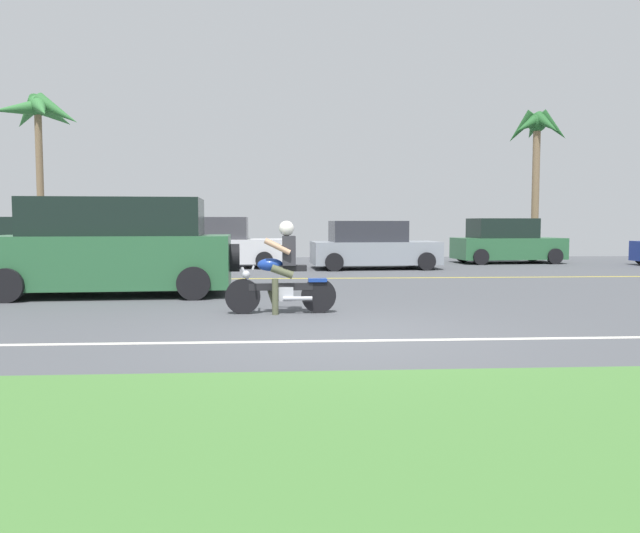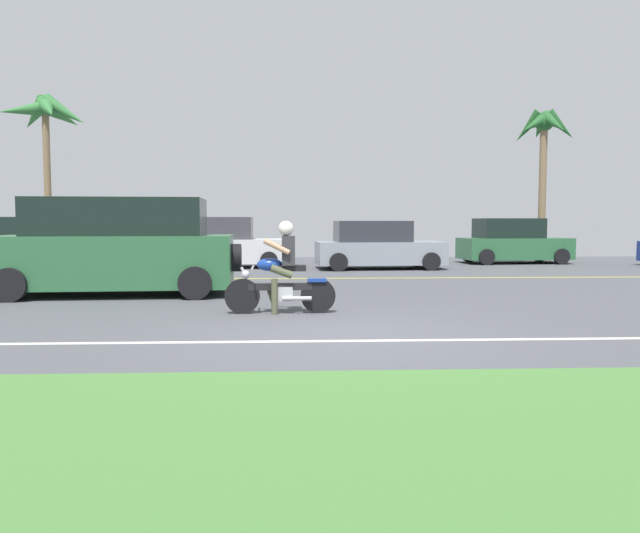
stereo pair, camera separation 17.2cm
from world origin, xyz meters
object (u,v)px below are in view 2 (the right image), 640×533
Objects in this scene: suv_nearby at (117,248)px; parked_car_3 at (512,242)px; palm_tree_0 at (47,119)px; parked_car_1 at (220,244)px; parked_car_2 at (377,246)px; parked_car_0 at (56,245)px; motorcyclist at (281,274)px; palm_tree_1 at (543,137)px.

suv_nearby reaches higher than parked_car_3.
parked_car_3 is 17.55m from palm_tree_0.
parked_car_1 is at bearing 80.94° from suv_nearby.
palm_tree_0 reaches higher than suv_nearby.
parked_car_2 is 5.79m from parked_car_3.
parked_car_1 is (4.96, 0.84, 0.00)m from parked_car_0.
parked_car_2 is 0.66× the size of palm_tree_0.
motorcyclist is 10.50m from parked_car_1.
palm_tree_0 is at bearing 117.06° from suv_nearby.
parked_car_3 is at bearing 24.78° from parked_car_2.
parked_car_1 is 0.74× the size of palm_tree_1.
palm_tree_1 reaches higher than suv_nearby.
palm_tree_0 reaches higher than parked_car_2.
suv_nearby reaches higher than parked_car_2.
motorcyclist is 9.91m from parked_car_2.
palm_tree_1 is (1.68, 1.54, 4.01)m from parked_car_3.
parked_car_0 is 6.09m from palm_tree_0.
motorcyclist is at bearing -106.99° from parked_car_2.
motorcyclist is at bearing -124.42° from parked_car_3.
parked_car_0 is 10.04m from parked_car_2.
motorcyclist is 0.29× the size of palm_tree_0.
parked_car_1 reaches higher than parked_car_0.
parked_car_2 is (10.04, 0.05, -0.05)m from parked_car_0.
suv_nearby is at bearing -99.06° from parked_car_1.
palm_tree_1 is (18.59, 0.22, -0.48)m from palm_tree_0.
suv_nearby is (-3.39, 2.71, 0.32)m from motorcyclist.
parked_car_1 reaches higher than motorcyclist.
parked_car_0 reaches higher than parked_car_3.
parked_car_0 is 17.90m from palm_tree_1.
palm_tree_0 reaches higher than motorcyclist.
parked_car_0 is 1.13× the size of parked_car_3.
palm_tree_0 reaches higher than parked_car_0.
palm_tree_1 reaches higher than parked_car_3.
palm_tree_1 is at bearing 42.59° from parked_car_3.
motorcyclist is 0.42× the size of parked_car_1.
parked_car_3 is (8.16, 11.90, 0.12)m from motorcyclist.
parked_car_2 is 13.06m from palm_tree_0.
suv_nearby is at bearing -141.45° from parked_car_3.
parked_car_3 is 4.61m from palm_tree_1.
parked_car_2 is 8.96m from palm_tree_1.
motorcyclist is at bearing -52.84° from parked_car_0.
parked_car_2 reaches higher than motorcyclist.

